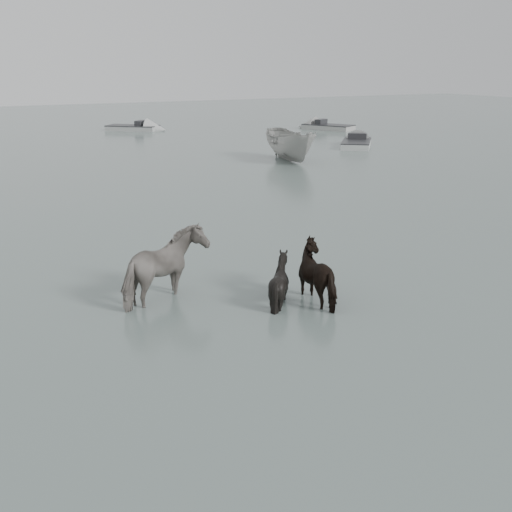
# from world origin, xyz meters

# --- Properties ---
(ground) EXTENTS (140.00, 140.00, 0.00)m
(ground) POSITION_xyz_m (0.00, 0.00, 0.00)
(ground) COLOR #505F59
(ground) RESTS_ON ground
(pony_pinto) EXTENTS (2.31, 1.88, 1.79)m
(pony_pinto) POSITION_xyz_m (-1.52, 2.66, 0.89)
(pony_pinto) COLOR black
(pony_pinto) RESTS_ON ground
(pony_dark) EXTENTS (1.67, 1.78, 1.44)m
(pony_dark) POSITION_xyz_m (1.55, 1.14, 0.72)
(pony_dark) COLOR black
(pony_dark) RESTS_ON ground
(pony_black) EXTENTS (1.40, 1.29, 1.33)m
(pony_black) POSITION_xyz_m (0.64, 1.45, 0.67)
(pony_black) COLOR black
(pony_black) RESTS_ON ground
(boat_small) EXTENTS (2.38, 4.88, 1.81)m
(boat_small) POSITION_xyz_m (11.14, 18.93, 0.90)
(boat_small) COLOR #A2A19D
(boat_small) RESTS_ON ground
(skiff_port) EXTENTS (4.64, 5.19, 0.75)m
(skiff_port) POSITION_xyz_m (17.54, 21.99, 0.38)
(skiff_port) COLOR #AFB2AF
(skiff_port) RESTS_ON ground
(skiff_mid) EXTENTS (5.01, 4.67, 0.75)m
(skiff_mid) POSITION_xyz_m (8.34, 37.38, 0.38)
(skiff_mid) COLOR #A1A4A1
(skiff_mid) RESTS_ON ground
(skiff_star) EXTENTS (3.89, 5.35, 0.75)m
(skiff_star) POSITION_xyz_m (21.63, 31.21, 0.38)
(skiff_star) COLOR #A2A19D
(skiff_star) RESTS_ON ground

